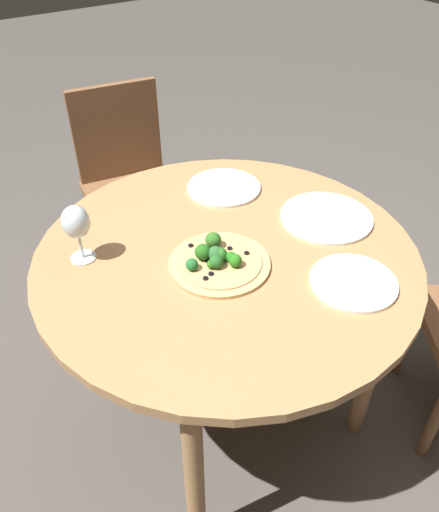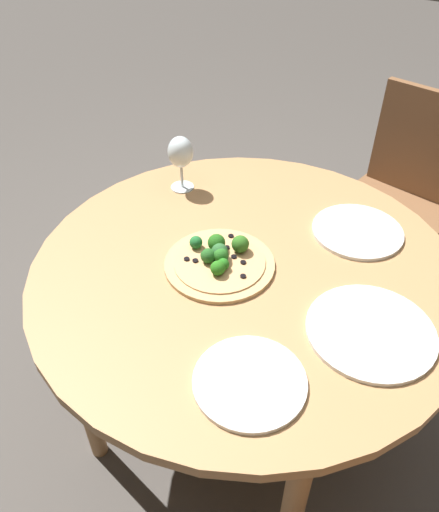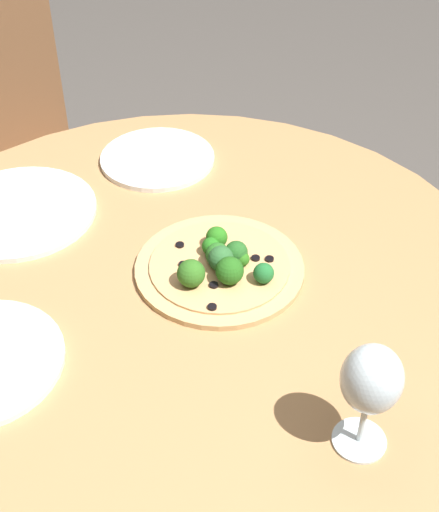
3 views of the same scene
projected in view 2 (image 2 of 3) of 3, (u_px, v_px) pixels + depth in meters
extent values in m
plane|color=#4C4742|center=(239.00, 424.00, 1.68)|extent=(12.00, 12.00, 0.00)
cylinder|color=#A87A4C|center=(246.00, 268.00, 1.22)|extent=(1.05, 1.05, 0.03)
cylinder|color=#A87A4C|center=(81.00, 387.00, 1.39)|extent=(0.05, 0.05, 0.69)
cylinder|color=#A87A4C|center=(212.00, 260.00, 1.80)|extent=(0.05, 0.05, 0.69)
cylinder|color=#A87A4C|center=(387.00, 336.00, 1.53)|extent=(0.05, 0.05, 0.69)
cube|color=brown|center=(388.00, 215.00, 1.91)|extent=(0.46, 0.46, 0.04)
cube|color=brown|center=(424.00, 145.00, 1.87)|extent=(0.38, 0.09, 0.41)
cylinder|color=brown|center=(319.00, 259.00, 2.04)|extent=(0.04, 0.04, 0.38)
cylinder|color=brown|center=(395.00, 298.00, 1.87)|extent=(0.04, 0.04, 0.38)
cylinder|color=brown|center=(361.00, 222.00, 2.23)|extent=(0.04, 0.04, 0.38)
cylinder|color=brown|center=(434.00, 255.00, 2.06)|extent=(0.04, 0.04, 0.38)
cylinder|color=tan|center=(220.00, 264.00, 1.21)|extent=(0.27, 0.27, 0.01)
cylinder|color=tan|center=(220.00, 262.00, 1.20)|extent=(0.22, 0.22, 0.00)
sphere|color=#2B5E2D|center=(220.00, 252.00, 1.20)|extent=(0.04, 0.04, 0.04)
sphere|color=#1F652C|center=(196.00, 242.00, 1.23)|extent=(0.03, 0.03, 0.03)
sphere|color=#235920|center=(208.00, 256.00, 1.19)|extent=(0.04, 0.04, 0.04)
sphere|color=#226A19|center=(223.00, 264.00, 1.17)|extent=(0.03, 0.03, 0.03)
sphere|color=#286921|center=(221.00, 255.00, 1.19)|extent=(0.04, 0.04, 0.04)
sphere|color=#2E651D|center=(240.00, 244.00, 1.22)|extent=(0.04, 0.04, 0.04)
sphere|color=#225D19|center=(217.00, 243.00, 1.22)|extent=(0.04, 0.04, 0.04)
sphere|color=#266D19|center=(218.00, 268.00, 1.16)|extent=(0.04, 0.04, 0.04)
sphere|color=#276830|center=(222.00, 257.00, 1.19)|extent=(0.03, 0.03, 0.03)
sphere|color=#2A6819|center=(205.00, 255.00, 1.20)|extent=(0.02, 0.02, 0.02)
cylinder|color=black|center=(187.00, 259.00, 1.21)|extent=(0.01, 0.01, 0.00)
cylinder|color=black|center=(243.00, 262.00, 1.20)|extent=(0.01, 0.01, 0.00)
cylinder|color=black|center=(195.00, 261.00, 1.20)|extent=(0.01, 0.01, 0.00)
cylinder|color=black|center=(214.00, 253.00, 1.22)|extent=(0.01, 0.01, 0.00)
cylinder|color=black|center=(222.00, 261.00, 1.20)|extent=(0.01, 0.01, 0.00)
cylinder|color=black|center=(227.00, 247.00, 1.24)|extent=(0.01, 0.01, 0.00)
cylinder|color=black|center=(234.00, 257.00, 1.21)|extent=(0.01, 0.01, 0.00)
cylinder|color=black|center=(231.00, 236.00, 1.27)|extent=(0.01, 0.01, 0.00)
cylinder|color=black|center=(243.00, 276.00, 1.16)|extent=(0.01, 0.01, 0.00)
cylinder|color=black|center=(216.00, 261.00, 1.20)|extent=(0.01, 0.01, 0.00)
cylinder|color=silver|center=(182.00, 187.00, 1.48)|extent=(0.07, 0.07, 0.00)
cylinder|color=silver|center=(182.00, 176.00, 1.45)|extent=(0.01, 0.01, 0.07)
ellipsoid|color=silver|center=(180.00, 152.00, 1.40)|extent=(0.07, 0.07, 0.09)
cylinder|color=silver|center=(357.00, 231.00, 1.31)|extent=(0.24, 0.24, 0.01)
cylinder|color=silver|center=(250.00, 382.00, 0.95)|extent=(0.22, 0.22, 0.01)
cylinder|color=silver|center=(371.00, 331.00, 1.05)|extent=(0.27, 0.27, 0.01)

